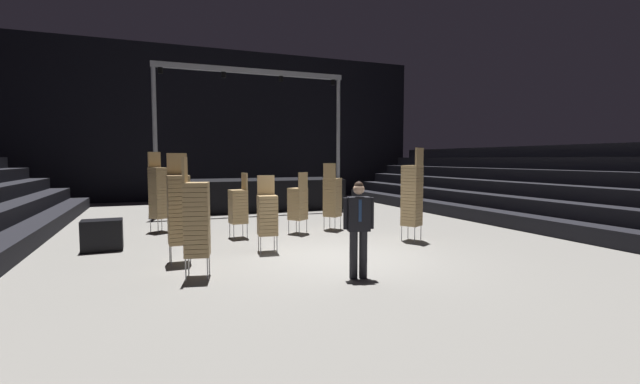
# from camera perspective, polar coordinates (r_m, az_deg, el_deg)

# --- Properties ---
(ground_plane) EXTENTS (22.00, 30.00, 0.10)m
(ground_plane) POSITION_cam_1_polar(r_m,az_deg,el_deg) (9.77, 2.47, -8.81)
(ground_plane) COLOR slate
(arena_end_wall) EXTENTS (22.00, 0.30, 8.00)m
(arena_end_wall) POSITION_cam_1_polar(r_m,az_deg,el_deg) (24.08, -12.22, 8.64)
(arena_end_wall) COLOR black
(arena_end_wall) RESTS_ON ground_plane
(bleacher_bank_right) EXTENTS (4.50, 24.00, 2.70)m
(bleacher_bank_right) POSITION_cam_1_polar(r_m,az_deg,el_deg) (15.92, 31.03, 0.78)
(bleacher_bank_right) COLOR black
(bleacher_bank_right) RESTS_ON ground_plane
(stage_riser) EXTENTS (7.91, 2.91, 5.75)m
(stage_riser) POSITION_cam_1_polar(r_m,az_deg,el_deg) (18.81, -9.47, -0.10)
(stage_riser) COLOR black
(stage_riser) RESTS_ON ground_plane
(man_with_tie) EXTENTS (0.57, 0.32, 1.78)m
(man_with_tie) POSITION_cam_1_polar(r_m,az_deg,el_deg) (7.86, 5.14, -4.18)
(man_with_tie) COLOR black
(man_with_tie) RESTS_ON ground_plane
(chair_stack_front_left) EXTENTS (0.61, 0.61, 1.79)m
(chair_stack_front_left) POSITION_cam_1_polar(r_m,az_deg,el_deg) (12.60, -2.94, -1.43)
(chair_stack_front_left) COLOR #B2B5BA
(chair_stack_front_left) RESTS_ON ground_plane
(chair_stack_front_right) EXTENTS (0.45, 0.45, 2.31)m
(chair_stack_front_right) POSITION_cam_1_polar(r_m,az_deg,el_deg) (9.45, -18.19, -2.08)
(chair_stack_front_right) COLOR #B2B5BA
(chair_stack_front_right) RESTS_ON ground_plane
(chair_stack_mid_left) EXTENTS (0.61, 0.61, 2.39)m
(chair_stack_mid_left) POSITION_cam_1_polar(r_m,az_deg,el_deg) (13.74, -20.55, 0.01)
(chair_stack_mid_left) COLOR #B2B5BA
(chair_stack_mid_left) RESTS_ON ground_plane
(chair_stack_mid_right) EXTENTS (0.52, 0.52, 2.22)m
(chair_stack_mid_right) POSITION_cam_1_polar(r_m,az_deg,el_deg) (8.18, -16.04, -3.30)
(chair_stack_mid_right) COLOR #B2B5BA
(chair_stack_mid_right) RESTS_ON ground_plane
(chair_stack_mid_centre) EXTENTS (0.49, 0.49, 1.79)m
(chair_stack_mid_centre) POSITION_cam_1_polar(r_m,az_deg,el_deg) (12.09, -10.75, -1.75)
(chair_stack_mid_centre) COLOR #B2B5BA
(chair_stack_mid_centre) RESTS_ON ground_plane
(chair_stack_rear_left) EXTENTS (0.62, 0.62, 2.05)m
(chair_stack_rear_left) POSITION_cam_1_polar(r_m,az_deg,el_deg) (13.29, 1.64, -0.58)
(chair_stack_rear_left) COLOR #B2B5BA
(chair_stack_rear_left) RESTS_ON ground_plane
(chair_stack_rear_right) EXTENTS (0.60, 0.60, 2.48)m
(chair_stack_rear_right) POSITION_cam_1_polar(r_m,az_deg,el_deg) (11.70, 12.09, -0.33)
(chair_stack_rear_right) COLOR #B2B5BA
(chair_stack_rear_right) RESTS_ON ground_plane
(chair_stack_rear_centre) EXTENTS (0.48, 0.48, 1.79)m
(chair_stack_rear_centre) POSITION_cam_1_polar(r_m,az_deg,el_deg) (10.14, -6.99, -2.89)
(chair_stack_rear_centre) COLOR #B2B5BA
(chair_stack_rear_centre) RESTS_ON ground_plane
(equipment_road_case) EXTENTS (0.92, 0.63, 0.74)m
(equipment_road_case) POSITION_cam_1_polar(r_m,az_deg,el_deg) (11.56, -26.88, -5.11)
(equipment_road_case) COLOR black
(equipment_road_case) RESTS_ON ground_plane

